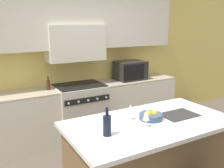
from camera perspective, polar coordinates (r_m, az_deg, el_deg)
The scene contains 10 objects.
back_cabinetry at distance 4.45m, azimuth -9.03°, elevation 8.87°, with size 10.00×0.46×2.70m.
back_counter at distance 4.46m, azimuth -7.36°, elevation -6.17°, with size 3.86×0.62×0.92m.
range_stove at distance 4.44m, azimuth -7.26°, elevation -6.11°, with size 0.85×0.70×0.95m.
microwave at distance 4.77m, azimuth 4.19°, elevation 3.13°, with size 0.56×0.42×0.35m.
kitchen_island at distance 2.96m, azimuth 8.43°, elevation -16.78°, with size 1.83×0.99×0.94m.
wine_bottle at distance 2.36m, azimuth -1.14°, elevation -9.35°, with size 0.08×0.08×0.28m.
wine_glass_near at distance 2.57m, azimuth 7.81°, elevation -7.25°, with size 0.07×0.07×0.18m.
wine_glass_far at distance 2.74m, azimuth 4.27°, elevation -5.79°, with size 0.07×0.07×0.18m.
fruit_bowl at distance 2.80m, azimuth 8.83°, elevation -7.19°, with size 0.25×0.25×0.10m.
oil_bottle_on_counter at distance 4.14m, azimuth -14.34°, elevation -0.18°, with size 0.06×0.06×0.22m.
Camera 1 is at (-1.55, -1.99, 1.97)m, focal length 40.00 mm.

